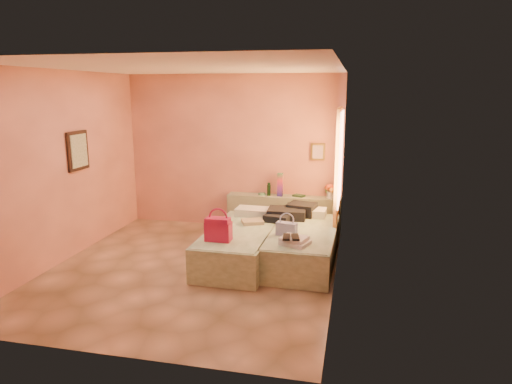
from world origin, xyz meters
The scene contains 16 objects.
ground centered at (0.00, 0.00, 0.00)m, with size 4.50×4.50×0.00m, color tan.
room_walls centered at (0.21, 0.57, 1.79)m, with size 4.02×4.51×2.81m.
headboard_ledge centered at (0.98, 2.10, 0.33)m, with size 2.05×0.30×0.65m, color gray.
bed_left centered at (0.60, 0.44, 0.25)m, with size 0.90×2.00×0.50m, color beige.
bed_right centered at (1.50, 0.61, 0.25)m, with size 0.90×2.00×0.50m, color beige.
water_bottle centered at (0.70, 2.06, 0.76)m, with size 0.06×0.06×0.23m, color #13361B.
rainbow_box centered at (0.91, 2.08, 0.86)m, with size 0.09×0.09×0.42m, color #B71643.
small_dish centered at (0.57, 2.10, 0.67)m, with size 0.13×0.13×0.03m, color #549B76.
green_book centered at (1.24, 2.11, 0.67)m, with size 0.20×0.14×0.03m, color #24442A.
flower_vase centered at (1.80, 2.11, 0.80)m, with size 0.23×0.23×0.29m, color silver.
magenta_handbag centered at (0.43, -0.13, 0.66)m, with size 0.35×0.20×0.33m, color #B71643.
khaki_garment centered at (0.70, 0.77, 0.53)m, with size 0.32×0.26×0.05m, color tan.
clothes_pile centered at (1.22, 1.20, 0.60)m, with size 0.65×0.65×0.20m, color black.
blue_handbag centered at (1.30, 0.30, 0.59)m, with size 0.29×0.12×0.19m, color #4352A1.
towel_stack centered at (1.47, -0.07, 0.55)m, with size 0.35×0.30×0.10m, color silver.
sandal_pair centered at (1.42, -0.12, 0.61)m, with size 0.19×0.25×0.03m, color black.
Camera 1 is at (2.21, -5.81, 2.50)m, focal length 32.00 mm.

